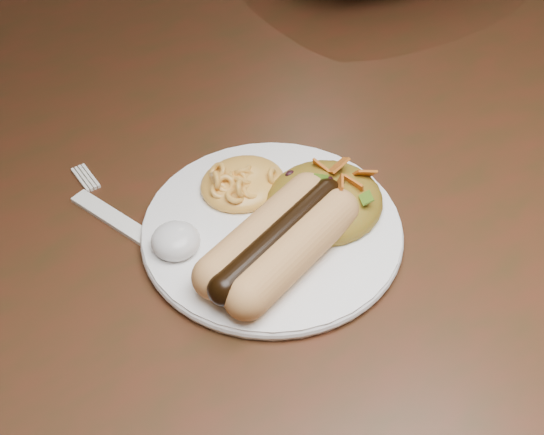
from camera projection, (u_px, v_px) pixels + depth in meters
table at (205, 185)px, 0.81m from camera, size 1.60×0.90×0.75m
plate at (272, 231)px, 0.62m from camera, size 0.25×0.25×0.01m
hotdog at (279, 241)px, 0.58m from camera, size 0.13×0.10×0.03m
mac_and_cheese at (242, 175)px, 0.64m from camera, size 0.09×0.08×0.03m
sour_cream at (175, 237)px, 0.60m from camera, size 0.05×0.05×0.02m
taco_salad at (325, 193)px, 0.62m from camera, size 0.10×0.10×0.04m
fork at (117, 221)px, 0.64m from camera, size 0.06×0.14×0.00m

